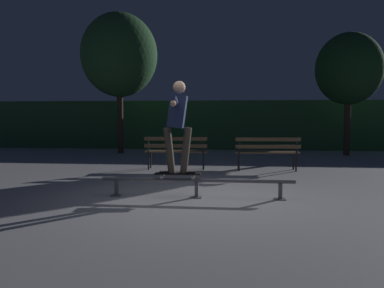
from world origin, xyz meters
The scene contains 9 objects.
ground_plane centered at (0.00, 0.00, 0.00)m, with size 90.00×90.00×0.00m, color #99999E.
hedge_backdrop centered at (0.00, 9.84, 1.00)m, with size 24.00×1.20×2.00m, color #2D5B33.
grind_rail centered at (0.00, 0.13, 0.24)m, with size 3.29×0.18×0.32m.
skateboard centered at (-0.32, 0.13, 0.40)m, with size 0.79×0.23×0.09m.
skateboarder centered at (-0.32, 0.13, 1.33)m, with size 0.62×1.41×1.56m.
park_bench_leftmost centered at (-0.83, 3.42, 0.54)m, with size 1.62×0.49×0.88m.
park_bench_left_center centered at (1.48, 3.42, 0.54)m, with size 1.62×0.49×0.88m.
tree_far_right centered at (4.58, 7.50, 2.98)m, with size 2.25×2.25×4.23m.
tree_far_left centered at (-3.50, 7.41, 3.57)m, with size 2.75×2.75×5.09m.
Camera 1 is at (0.59, -6.21, 1.39)m, focal length 35.54 mm.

